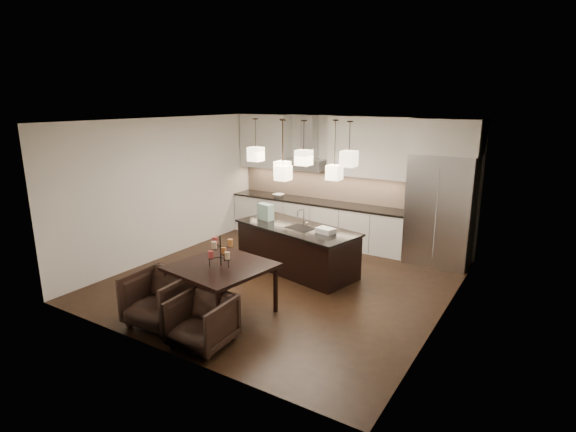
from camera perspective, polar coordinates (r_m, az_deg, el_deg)
The scene contains 37 objects.
floor at distance 8.09m, azimuth -0.75°, elevation -8.28°, with size 5.50×5.50×0.02m, color black.
ceiling at distance 7.46m, azimuth -0.83°, elevation 12.09°, with size 5.50×5.50×0.02m, color white.
wall_back at distance 10.04m, azimuth 7.75°, elevation 4.51°, with size 5.50×0.02×2.80m, color silver.
wall_front at distance 5.62m, azimuth -16.17°, elevation -3.99°, with size 5.50×0.02×2.80m, color silver.
wall_left at distance 9.40m, azimuth -15.13°, elevation 3.45°, with size 0.02×5.50×2.80m, color silver.
wall_right at distance 6.64m, azimuth 19.73°, elevation -1.44°, with size 0.02×5.50×2.80m, color silver.
refrigerator at distance 9.11m, azimuth 18.80°, elevation 0.72°, with size 1.20×0.72×2.15m, color #B7B7BA.
fridge_panel at distance 8.90m, azimuth 19.54°, elevation 9.51°, with size 1.26×0.72×0.65m, color silver.
lower_cabinets at distance 10.23m, azimuth 3.61°, elevation -0.71°, with size 4.21×0.62×0.88m, color silver.
countertop at distance 10.12m, azimuth 3.65°, elevation 1.80°, with size 4.21×0.66×0.04m, color black.
backsplash at distance 10.31m, azimuth 4.48°, elevation 3.93°, with size 4.21×0.02×0.63m, color #CEAF95.
upper_cab_left at distance 10.80m, azimuth -2.89°, elevation 9.47°, with size 1.25×0.35×1.25m, color silver.
upper_cab_right at distance 9.55m, azimuth 10.48°, elevation 8.58°, with size 1.86×0.35×1.25m, color silver.
hood_canopy at distance 10.16m, azimuth 2.36°, elevation 6.57°, with size 0.90×0.52×0.24m, color #B7B7BA.
hood_chimney at distance 10.19m, azimuth 2.71°, elevation 9.98°, with size 0.30×0.28×0.96m, color #B7B7BA.
fruit_bowl at distance 10.56m, azimuth -1.22°, elevation 2.65°, with size 0.26×0.26×0.06m, color silver.
island_body at distance 8.45m, azimuth 1.10°, elevation -4.25°, with size 2.32×0.93×0.81m, color black.
island_top at distance 8.32m, azimuth 1.12°, elevation -1.47°, with size 2.39×1.00×0.04m, color black.
faucet at distance 8.27m, azimuth 2.03°, elevation -0.18°, with size 0.09×0.22×0.35m, color silver, non-canonical shape.
tote_bag at distance 8.76m, azimuth -2.86°, elevation 0.53°, with size 0.31×0.17×0.31m, color #276B53.
food_container at distance 7.93m, azimuth 4.81°, elevation -1.85°, with size 0.31×0.22×0.09m, color silver.
dining_table at distance 6.85m, azimuth -8.38°, elevation -9.23°, with size 1.29×1.29×0.77m, color black, non-canonical shape.
candelabra at distance 6.63m, azimuth -8.57°, elevation -4.36°, with size 0.37×0.37×0.45m, color black, non-canonical shape.
candle_a at distance 6.54m, azimuth -7.71°, elevation -4.99°, with size 0.08×0.08×0.10m, color #D5AE86.
candle_b at distance 6.77m, azimuth -8.19°, elevation -4.32°, with size 0.08×0.08×0.10m, color #CC783A.
candle_c at distance 6.62m, azimuth -9.78°, elevation -4.84°, with size 0.08×0.08×0.10m, color #AE3838.
candle_d at distance 6.57m, azimuth -7.35°, elevation -3.37°, with size 0.08×0.08×0.10m, color #CC783A.
candle_e at distance 6.70m, azimuth -9.25°, elevation -3.08°, with size 0.08×0.08×0.10m, color #AE3838.
candle_f at distance 6.49m, azimuth -9.38°, elevation -3.67°, with size 0.08×0.08×0.10m, color #D5AE86.
armchair_left at distance 6.76m, azimuth -15.96°, elevation -10.04°, with size 0.82×0.84×0.77m, color black.
armchair_right at distance 6.09m, azimuth -10.85°, elevation -13.01°, with size 0.72×0.74×0.68m, color black.
pendant_a at distance 8.48m, azimuth -4.11°, elevation 7.84°, with size 0.24×0.24×0.26m, color #FFE8B7.
pendant_b at distance 8.31m, azimuth -0.71°, elevation 6.06°, with size 0.24×0.24×0.26m, color #FFE8B7.
pendant_c at distance 7.76m, azimuth 2.01°, elevation 7.41°, with size 0.24×0.24×0.26m, color #FFE8B7.
pendant_d at distance 7.99m, azimuth 5.90°, elevation 5.52°, with size 0.24×0.24×0.26m, color #FFE8B7.
pendant_e at distance 7.52m, azimuth 7.74°, elevation 7.21°, with size 0.24×0.24×0.26m, color #FFE8B7.
pendant_f at distance 7.95m, azimuth -0.62°, elevation 5.49°, with size 0.24×0.24×0.26m, color #FFE8B7.
Camera 1 is at (4.02, -6.28, 3.13)m, focal length 28.00 mm.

